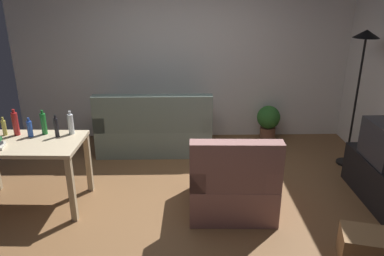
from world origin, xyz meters
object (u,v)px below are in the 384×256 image
(potted_plant, at_px, (268,121))
(bottle_blue, at_px, (30,129))
(bottle_squat, at_px, (4,127))
(bottle_dark, at_px, (56,127))
(tv_stand, at_px, (382,180))
(desk, at_px, (26,151))
(bottle_clear, at_px, (71,124))
(bottle_red, at_px, (15,124))
(bottle_green, at_px, (44,124))
(couch, at_px, (155,130))
(torchiere_lamp, at_px, (362,62))
(storage_box, at_px, (369,249))
(armchair, at_px, (232,183))

(potted_plant, distance_m, bottle_blue, 3.47)
(bottle_squat, distance_m, bottle_dark, 0.60)
(tv_stand, relative_size, bottle_blue, 5.06)
(desk, bearing_deg, bottle_squat, 147.65)
(tv_stand, bearing_deg, bottle_clear, 86.65)
(bottle_red, bearing_deg, bottle_green, 4.16)
(potted_plant, bearing_deg, bottle_dark, -148.47)
(tv_stand, relative_size, bottle_clear, 4.14)
(bottle_green, bearing_deg, bottle_dark, -27.54)
(couch, relative_size, potted_plant, 2.88)
(torchiere_lamp, distance_m, storage_box, 2.43)
(bottle_green, bearing_deg, bottle_clear, -0.16)
(storage_box, xyz_separation_m, bottle_dark, (-3.00, 1.18, 0.72))
(bottle_green, bearing_deg, couch, 48.40)
(torchiere_lamp, bearing_deg, bottle_squat, -170.04)
(bottle_squat, xyz_separation_m, bottle_dark, (0.59, -0.06, 0.02))
(torchiere_lamp, relative_size, bottle_squat, 8.70)
(armchair, distance_m, bottle_red, 2.45)
(bottle_dark, bearing_deg, bottle_clear, 32.78)
(storage_box, xyz_separation_m, bottle_clear, (-2.86, 1.26, 0.73))
(armchair, bearing_deg, tv_stand, -172.51)
(bottle_blue, bearing_deg, desk, -97.75)
(armchair, distance_m, bottle_blue, 2.27)
(storage_box, distance_m, bottle_dark, 3.30)
(bottle_red, relative_size, bottle_green, 1.07)
(torchiere_lamp, relative_size, bottle_blue, 8.32)
(potted_plant, xyz_separation_m, bottle_green, (-2.87, -1.58, 0.55))
(couch, bearing_deg, potted_plant, -169.89)
(bottle_dark, bearing_deg, tv_stand, -1.89)
(bottle_red, relative_size, bottle_blue, 1.36)
(couch, xyz_separation_m, bottle_clear, (-0.82, -1.26, 0.57))
(couch, relative_size, armchair, 1.78)
(storage_box, bearing_deg, tv_stand, 59.08)
(torchiere_lamp, xyz_separation_m, desk, (-3.94, -0.94, -0.76))
(tv_stand, relative_size, armchair, 1.19)
(armchair, distance_m, storage_box, 1.42)
(bottle_squat, bearing_deg, bottle_green, 3.09)
(torchiere_lamp, bearing_deg, bottle_green, -169.28)
(tv_stand, bearing_deg, storage_box, 149.08)
(torchiere_lamp, height_order, storage_box, torchiere_lamp)
(potted_plant, bearing_deg, tv_stand, -62.65)
(armchair, relative_size, bottle_squat, 4.45)
(couch, height_order, bottle_blue, bottle_blue)
(tv_stand, xyz_separation_m, bottle_clear, (-3.50, 0.20, 0.64))
(bottle_squat, distance_m, bottle_green, 0.43)
(couch, xyz_separation_m, potted_plant, (1.75, 0.31, 0.02))
(bottle_dark, height_order, bottle_clear, bottle_clear)
(armchair, xyz_separation_m, bottle_green, (-2.06, 0.38, 0.56))
(desk, relative_size, armchair, 1.33)
(couch, xyz_separation_m, bottle_green, (-1.12, -1.26, 0.57))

